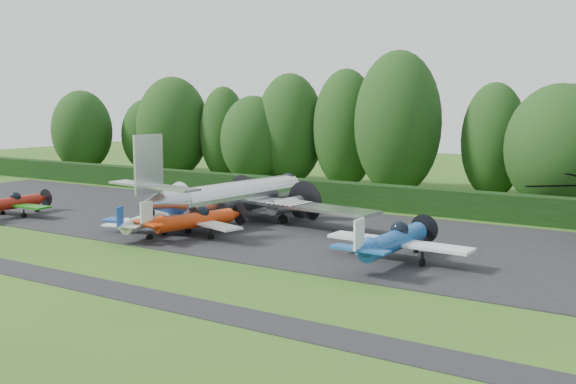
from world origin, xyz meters
The scene contains 19 objects.
ground centered at (0.00, 0.00, 0.00)m, with size 160.00×160.00×0.00m, color #2A5618.
apron centered at (0.00, 10.00, 0.00)m, with size 70.00×18.00×0.01m, color black.
taxiway_verge centered at (0.00, -6.00, 0.00)m, with size 70.00×2.00×0.00m, color black.
hedgerow centered at (0.00, 21.00, 0.00)m, with size 90.00×1.60×2.00m, color black.
transport_plane centered at (-0.46, 10.49, 1.90)m, with size 21.22×16.27×6.80m.
light_plane_red centered at (-16.08, 3.30, 1.06)m, with size 6.61×6.95×2.54m.
light_plane_white centered at (-2.67, 3.67, 1.01)m, with size 6.30×6.62×2.42m.
light_plane_orange centered at (0.35, 4.96, 1.12)m, with size 7.01×7.37×2.69m.
light_plane_blue centered at (13.70, 5.15, 1.28)m, with size 7.97×8.38×3.06m.
tree_0 centered at (-8.66, 31.23, 5.76)m, with size 7.10×7.10×11.53m.
tree_2 centered at (-30.94, 33.22, 4.45)m, with size 6.11×6.11×8.93m.
tree_4 centered at (18.21, 27.15, 4.99)m, with size 8.20×8.20×10.00m.
tree_5 centered at (-17.25, 31.15, 5.12)m, with size 5.32×5.32×10.28m.
tree_6 centered at (-23.18, 29.51, 5.70)m, with size 8.23×8.23×11.42m.
tree_7 centered at (-2.36, 31.57, 5.91)m, with size 6.50×6.50×11.85m.
tree_8 centered at (12.04, 32.02, 5.13)m, with size 5.67×5.67×10.30m.
tree_9 centered at (3.98, 29.46, 6.60)m, with size 7.94×7.94×13.23m.
tree_10 centered at (-37.38, 28.65, 5.00)m, with size 7.39×7.39×10.02m.
tree_11 centered at (-11.97, 29.34, 4.61)m, with size 6.97×6.97×9.24m.
Camera 1 is at (26.26, -25.96, 8.47)m, focal length 40.00 mm.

